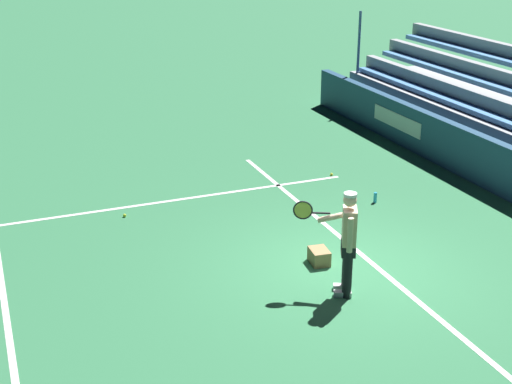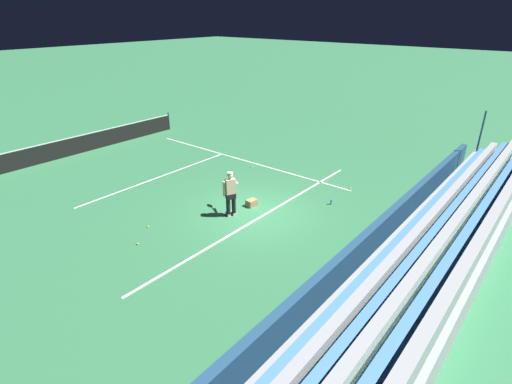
{
  "view_description": "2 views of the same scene",
  "coord_description": "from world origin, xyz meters",
  "px_view_note": "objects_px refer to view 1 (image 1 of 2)",
  "views": [
    {
      "loc": [
        -9.45,
        5.46,
        5.64
      ],
      "look_at": [
        0.83,
        1.35,
        1.31
      ],
      "focal_mm": 50.0,
      "sensor_mm": 36.0,
      "label": 1
    },
    {
      "loc": [
        -10.28,
        -8.56,
        6.92
      ],
      "look_at": [
        0.06,
        -0.13,
        0.84
      ],
      "focal_mm": 28.0,
      "sensor_mm": 36.0,
      "label": 2
    }
  ],
  "objects_px": {
    "tennis_ball_far_right": "(125,215)",
    "water_bottle": "(375,198)",
    "tennis_ball_toward_net": "(332,174)",
    "tennis_player": "(347,242)",
    "ball_box_cardboard": "(319,256)"
  },
  "relations": [
    {
      "from": "tennis_ball_far_right",
      "to": "water_bottle",
      "type": "distance_m",
      "value": 5.17
    },
    {
      "from": "water_bottle",
      "to": "ball_box_cardboard",
      "type": "bearing_deg",
      "value": 131.4
    },
    {
      "from": "tennis_ball_toward_net",
      "to": "water_bottle",
      "type": "height_order",
      "value": "water_bottle"
    },
    {
      "from": "tennis_ball_toward_net",
      "to": "tennis_ball_far_right",
      "type": "relative_size",
      "value": 1.0
    },
    {
      "from": "tennis_player",
      "to": "tennis_ball_toward_net",
      "type": "relative_size",
      "value": 25.98
    },
    {
      "from": "tennis_player",
      "to": "water_bottle",
      "type": "height_order",
      "value": "tennis_player"
    },
    {
      "from": "tennis_ball_toward_net",
      "to": "water_bottle",
      "type": "relative_size",
      "value": 0.3
    },
    {
      "from": "tennis_ball_far_right",
      "to": "water_bottle",
      "type": "relative_size",
      "value": 0.3
    },
    {
      "from": "ball_box_cardboard",
      "to": "tennis_ball_far_right",
      "type": "bearing_deg",
      "value": 39.69
    },
    {
      "from": "tennis_player",
      "to": "ball_box_cardboard",
      "type": "relative_size",
      "value": 4.29
    },
    {
      "from": "tennis_player",
      "to": "water_bottle",
      "type": "distance_m",
      "value": 4.04
    },
    {
      "from": "tennis_ball_toward_net",
      "to": "water_bottle",
      "type": "xyz_separation_m",
      "value": [
        -1.79,
        -0.09,
        0.08
      ]
    },
    {
      "from": "tennis_ball_far_right",
      "to": "water_bottle",
      "type": "bearing_deg",
      "value": -103.3
    },
    {
      "from": "tennis_player",
      "to": "tennis_ball_far_right",
      "type": "xyz_separation_m",
      "value": [
        4.33,
        2.61,
        -0.86
      ]
    },
    {
      "from": "tennis_ball_far_right",
      "to": "tennis_ball_toward_net",
      "type": "bearing_deg",
      "value": -83.04
    }
  ]
}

